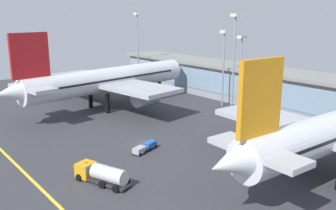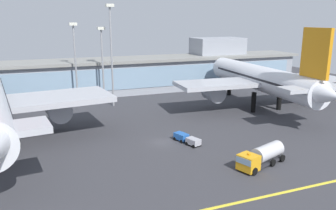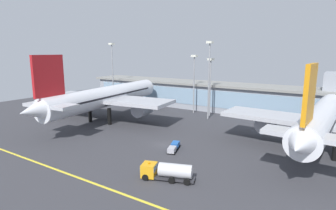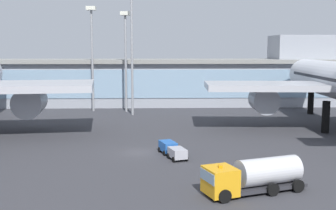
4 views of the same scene
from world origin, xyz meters
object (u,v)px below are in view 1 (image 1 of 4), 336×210
apron_light_mast_centre (234,51)px  baggage_tug_near (145,147)px  apron_light_mast_west (224,56)px  fuel_tanker_truck (101,173)px  airliner_near_left (109,80)px  apron_light_mast_far_east (138,39)px  airliner_near_right (332,132)px  apron_light_mast_east (241,61)px

apron_light_mast_centre → baggage_tug_near: bearing=-78.8°
apron_light_mast_west → fuel_tanker_truck: bearing=-67.3°
airliner_near_left → apron_light_mast_far_east: apron_light_mast_far_east is taller
baggage_tug_near → apron_light_mast_far_east: (-50.00, 33.43, 15.23)m
airliner_near_left → airliner_near_right: bearing=-92.5°
airliner_near_left → apron_light_mast_far_east: size_ratio=2.37×
fuel_tanker_truck → baggage_tug_near: fuel_tanker_truck is taller
fuel_tanker_truck → apron_light_mast_centre: size_ratio=0.38×
airliner_near_right → apron_light_mast_far_east: size_ratio=1.99×
apron_light_mast_far_east → apron_light_mast_west: bearing=4.1°
fuel_tanker_truck → apron_light_mast_east: (-13.72, 47.56, 11.43)m
apron_light_mast_west → apron_light_mast_centre: 9.86m
airliner_near_left → fuel_tanker_truck: 44.86m
apron_light_mast_west → apron_light_mast_centre: (7.98, -5.29, 2.36)m
apron_light_mast_west → airliner_near_right: bearing=-26.7°
fuel_tanker_truck → baggage_tug_near: bearing=-83.1°
fuel_tanker_truck → baggage_tug_near: (-6.17, 12.52, -0.72)m
airliner_near_left → apron_light_mast_centre: bearing=-59.3°
baggage_tug_near → apron_light_mast_far_east: 62.04m
apron_light_mast_west → airliner_near_left: bearing=-125.0°
airliner_near_right → apron_light_mast_east: airliner_near_right is taller
apron_light_mast_centre → apron_light_mast_far_east: bearing=176.4°
airliner_near_right → fuel_tanker_truck: bearing=147.3°
apron_light_mast_centre → apron_light_mast_west: bearing=146.5°
fuel_tanker_truck → apron_light_mast_far_east: 74.00m
apron_light_mast_west → apron_light_mast_far_east: (-35.92, -2.56, 2.50)m
fuel_tanker_truck → apron_light_mast_centre: apron_light_mast_centre is taller
apron_light_mast_far_east → fuel_tanker_truck: bearing=-39.3°
airliner_near_left → apron_light_mast_east: bearing=-51.9°
fuel_tanker_truck → apron_light_mast_east: 50.80m
airliner_near_left → apron_light_mast_far_east: bearing=32.9°
airliner_near_right → apron_light_mast_far_east: 78.93m
airliner_near_left → apron_light_mast_centre: size_ratio=2.40×
apron_light_mast_west → apron_light_mast_east: apron_light_mast_west is taller
baggage_tug_near → apron_light_mast_west: bearing=3.6°
apron_light_mast_east → apron_light_mast_west: bearing=171.8°
airliner_near_left → airliner_near_right: (57.82, 4.42, -0.39)m
airliner_near_right → apron_light_mast_east: 39.53m
fuel_tanker_truck → apron_light_mast_far_east: (-56.16, 45.94, 14.52)m
airliner_near_left → apron_light_mast_west: bearing=-41.9°
airliner_near_left → airliner_near_right: size_ratio=1.19×
baggage_tug_near → airliner_near_right: bearing=-77.2°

